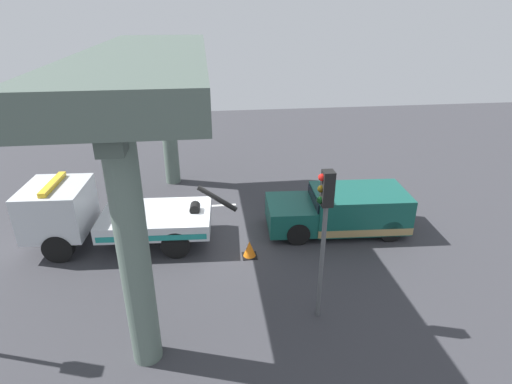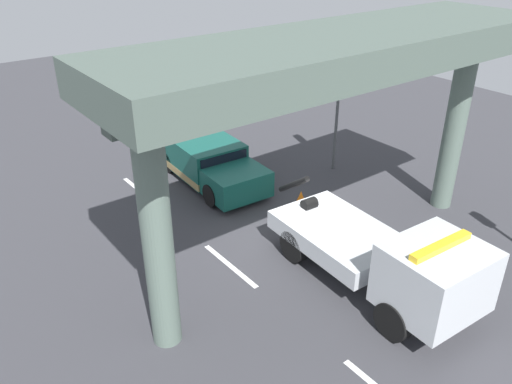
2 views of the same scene
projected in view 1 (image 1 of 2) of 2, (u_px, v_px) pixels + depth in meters
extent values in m
cube|color=#38383D|center=(207.00, 238.00, 15.37)|extent=(60.00, 40.00, 0.10)
cube|color=silver|center=(341.00, 199.00, 18.39)|extent=(2.60, 0.16, 0.01)
cube|color=silver|center=(206.00, 206.00, 17.71)|extent=(2.60, 0.16, 0.01)
cube|color=silver|center=(60.00, 214.00, 17.03)|extent=(2.60, 0.16, 0.01)
cube|color=silver|center=(157.00, 219.00, 14.71)|extent=(3.97, 2.62, 0.55)
cube|color=silver|center=(58.00, 208.00, 14.28)|extent=(2.18, 2.42, 1.65)
cube|color=black|center=(37.00, 199.00, 14.09)|extent=(0.19, 2.21, 0.66)
cube|color=teal|center=(151.00, 238.00, 13.65)|extent=(3.64, 0.23, 0.20)
cylinder|color=black|center=(217.00, 199.00, 14.54)|extent=(1.42, 0.26, 1.07)
cylinder|color=black|center=(195.00, 208.00, 14.63)|extent=(0.39, 0.47, 0.36)
cube|color=yellow|center=(53.00, 184.00, 13.90)|extent=(0.35, 1.93, 0.16)
cylinder|color=black|center=(58.00, 248.00, 13.75)|extent=(1.02, 0.38, 1.00)
cylinder|color=black|center=(79.00, 219.00, 15.64)|extent=(1.02, 0.38, 1.00)
cylinder|color=black|center=(176.00, 244.00, 13.99)|extent=(1.02, 0.38, 1.00)
cylinder|color=black|center=(182.00, 215.00, 15.88)|extent=(1.02, 0.38, 1.00)
cube|color=#145147|center=(358.00, 207.00, 15.60)|extent=(3.58, 2.39, 1.35)
cube|color=#145147|center=(290.00, 214.00, 15.52)|extent=(1.85, 2.21, 0.95)
cube|color=black|center=(313.00, 202.00, 15.36)|extent=(0.17, 1.94, 0.59)
cube|color=#9E8451|center=(357.00, 219.00, 15.80)|extent=(3.60, 2.41, 0.28)
cylinder|color=black|center=(298.00, 234.00, 14.78)|extent=(0.85, 0.33, 0.84)
cylinder|color=black|center=(290.00, 209.00, 16.52)|extent=(0.85, 0.33, 0.84)
cylinder|color=black|center=(390.00, 230.00, 14.98)|extent=(0.85, 0.33, 0.84)
cylinder|color=black|center=(373.00, 207.00, 16.73)|extent=(0.85, 0.33, 0.84)
cylinder|color=#596B60|center=(134.00, 257.00, 8.98)|extent=(0.70, 0.70, 5.81)
cylinder|color=#596B60|center=(168.00, 124.00, 18.97)|extent=(0.70, 0.70, 5.81)
cube|color=#4B5B52|center=(147.00, 64.00, 12.59)|extent=(3.60, 13.07, 0.86)
cube|color=#3E4A43|center=(149.00, 85.00, 12.84)|extent=(0.50, 12.67, 0.36)
cylinder|color=#515456|center=(322.00, 264.00, 10.80)|extent=(0.12, 0.12, 3.43)
cube|color=black|center=(327.00, 189.00, 9.90)|extent=(0.28, 0.32, 0.90)
sphere|color=red|center=(322.00, 177.00, 9.76)|extent=(0.18, 0.18, 0.18)
sphere|color=#3A2D06|center=(321.00, 189.00, 9.88)|extent=(0.18, 0.18, 0.18)
sphere|color=black|center=(320.00, 200.00, 10.01)|extent=(0.18, 0.18, 0.18)
cone|color=orange|center=(249.00, 249.00, 14.08)|extent=(0.45, 0.45, 0.59)
cube|color=black|center=(250.00, 256.00, 14.20)|extent=(0.50, 0.50, 0.03)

